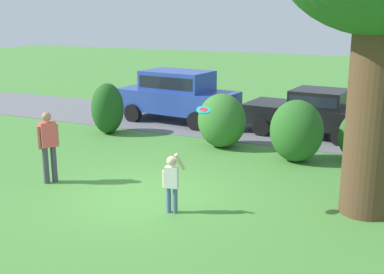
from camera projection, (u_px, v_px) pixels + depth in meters
ground_plane at (145, 196)px, 11.11m from camera, size 80.00×80.00×0.00m
driveway_strip at (253, 127)px, 17.69m from camera, size 28.00×4.40×0.02m
shrub_near_tree at (108, 108)px, 16.69m from camera, size 1.04×1.21×1.72m
shrub_centre_left at (222, 121)px, 14.95m from camera, size 1.48×1.31×1.65m
shrub_centre at (296, 131)px, 13.49m from camera, size 1.47×1.25×1.72m
shrub_centre_right at (360, 137)px, 13.51m from camera, size 1.17×0.95×1.41m
parked_sedan at (312, 110)px, 16.40m from camera, size 4.51×2.33×1.56m
parked_suv at (177, 93)px, 18.44m from camera, size 4.84×2.41×1.92m
child_thrower at (172, 180)px, 10.01m from camera, size 0.42×0.33×1.29m
frisbee at (204, 110)px, 9.65m from camera, size 0.29×0.28×0.15m
adult_onlooker at (48, 143)px, 11.76m from camera, size 0.37×0.47×1.74m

